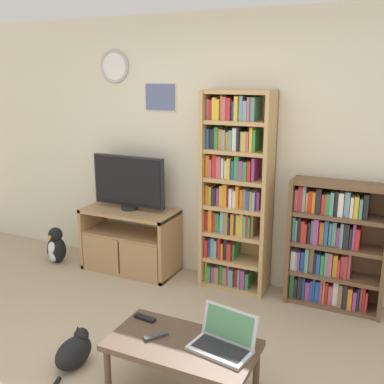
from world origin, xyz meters
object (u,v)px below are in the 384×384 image
Objects in this scene: bookshelf_short at (332,246)px; remote_far_from_laptop at (145,318)px; remote_near_laptop at (156,336)px; bookshelf_tall at (235,192)px; cat at (75,351)px; coffee_table at (182,349)px; penguin_figurine at (56,247)px; television at (129,182)px; laptop at (224,339)px; tv_stand at (130,240)px.

bookshelf_short is 6.99× the size of remote_far_from_laptop.
remote_far_from_laptop is (-0.18, 0.16, 0.00)m from remote_near_laptop.
bookshelf_tall is 1.97m from cat.
bookshelf_tall is 1.66× the size of bookshelf_short.
remote_far_from_laptop is at bearing 158.16° from coffee_table.
coffee_table is at bearing -105.40° from remote_far_from_laptop.
remote_near_laptop is 0.38× the size of penguin_figurine.
television is 4.97× the size of remote_far_from_laptop.
laptop is at bearing -42.42° from television.
laptop reaches higher than remote_near_laptop.
bookshelf_tall is (1.12, 0.12, 0.62)m from tv_stand.
laptop is at bearing -133.04° from remote_near_laptop.
penguin_figurine is (-0.83, -0.23, -0.77)m from television.
bookshelf_tall is 2.13m from penguin_figurine.
remote_near_laptop is 0.94× the size of remote_far_from_laptop.
bookshelf_short reaches higher than remote_near_laptop.
laptop is at bearing -27.15° from penguin_figurine.
coffee_table is (0.26, -1.64, -0.61)m from bookshelf_tall.
bookshelf_short is 1.88m from remote_near_laptop.
bookshelf_short is 7.41× the size of remote_near_laptop.
tv_stand is 6.44× the size of remote_near_laptop.
coffee_table is at bearing 7.07° from cat.
remote_far_from_laptop is 0.40× the size of penguin_figurine.
laptop is (0.51, -1.58, -0.51)m from bookshelf_tall.
bookshelf_short reaches higher than laptop.
bookshelf_tall is at bearing 5.97° from tv_stand.
television is 2.01× the size of penguin_figurine.
penguin_figurine reaches higher than cat.
coffee_table is 0.87m from cat.
tv_stand is 1.29m from bookshelf_tall.
bookshelf_short is 1.22× the size of coffee_table.
bookshelf_tall reaches higher than remote_near_laptop.
remote_near_laptop is 0.72m from cat.
coffee_table is (1.39, -1.57, -0.60)m from television.
laptop is 2.51× the size of remote_far_from_laptop.
bookshelf_tall is at bearing 2.57° from remote_far_from_laptop.
remote_near_laptop is 2.46m from penguin_figurine.
penguin_figurine is (-2.48, 1.27, -0.27)m from laptop.
television reaches higher than penguin_figurine.
penguin_figurine reaches higher than coffee_table.
tv_stand is 0.52× the size of bookshelf_tall.
bookshelf_tall reaches higher than bookshelf_short.
laptop is (0.26, 0.06, 0.10)m from coffee_table.
penguin_figurine is at bearing 139.42° from cat.
cat is (-1.09, -0.10, -0.33)m from laptop.
laptop reaches higher than remote_far_from_laptop.
television is 1.98× the size of laptop.
bookshelf_short reaches higher than cat.
remote_near_laptop is at bearing -87.38° from bookshelf_tall.
tv_stand is 0.87× the size of bookshelf_short.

